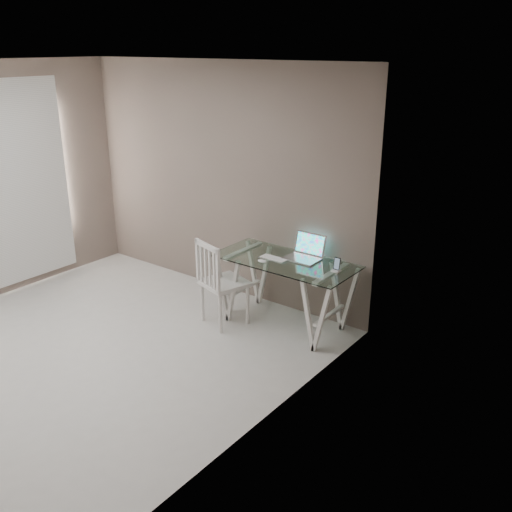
{
  "coord_description": "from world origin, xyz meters",
  "views": [
    {
      "loc": [
        4.29,
        -2.73,
        2.86
      ],
      "look_at": [
        1.05,
        1.55,
        0.85
      ],
      "focal_mm": 40.0,
      "sensor_mm": 36.0,
      "label": 1
    }
  ],
  "objects": [
    {
      "name": "room",
      "position": [
        -0.06,
        0.02,
        1.72
      ],
      "size": [
        4.5,
        4.52,
        2.71
      ],
      "color": "#B7B5AF",
      "rests_on": "ground"
    },
    {
      "name": "chair",
      "position": [
        0.63,
        1.44,
        0.52
      ],
      "size": [
        0.54,
        0.54,
        0.95
      ],
      "rotation": [
        0.0,
        0.0,
        -0.28
      ],
      "color": "silver",
      "rests_on": "ground"
    },
    {
      "name": "laptop",
      "position": [
        1.32,
        2.04,
        0.81
      ],
      "size": [
        0.36,
        0.31,
        0.25
      ],
      "color": "#B6B6BB",
      "rests_on": "desk"
    },
    {
      "name": "desk",
      "position": [
        1.2,
        1.85,
        0.38
      ],
      "size": [
        1.5,
        0.7,
        0.75
      ],
      "color": "silver",
      "rests_on": "ground"
    },
    {
      "name": "phone_dock",
      "position": [
        1.77,
        1.9,
        0.79
      ],
      "size": [
        0.08,
        0.08,
        0.14
      ],
      "color": "white",
      "rests_on": "desk"
    },
    {
      "name": "mouse",
      "position": [
        1.04,
        1.66,
        0.76
      ],
      "size": [
        0.1,
        0.06,
        0.03
      ],
      "primitive_type": "ellipsoid",
      "color": "white",
      "rests_on": "desk"
    },
    {
      "name": "keyboard",
      "position": [
        1.08,
        1.82,
        0.75
      ],
      "size": [
        0.31,
        0.13,
        0.01
      ],
      "primitive_type": "cube",
      "color": "silver",
      "rests_on": "desk"
    }
  ]
}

